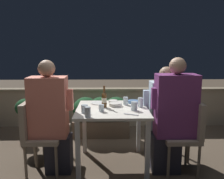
% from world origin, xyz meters
% --- Properties ---
extents(ground_plane, '(16.00, 16.00, 0.00)m').
position_xyz_m(ground_plane, '(0.00, 0.00, 0.00)').
color(ground_plane, brown).
extents(parapet_wall, '(9.00, 0.18, 0.71)m').
position_xyz_m(parapet_wall, '(0.00, 1.56, 0.36)').
color(parapet_wall, gray).
rests_on(parapet_wall, ground_plane).
extents(dining_table, '(0.86, 0.85, 0.74)m').
position_xyz_m(dining_table, '(0.00, 0.00, 0.63)').
color(dining_table, silver).
rests_on(dining_table, ground_plane).
extents(planter_hedge, '(0.93, 0.47, 0.66)m').
position_xyz_m(planter_hedge, '(-0.17, 1.02, 0.37)').
color(planter_hedge, brown).
rests_on(planter_hedge, ground_plane).
extents(chair_left_near, '(0.41, 0.40, 0.85)m').
position_xyz_m(chair_left_near, '(-0.90, -0.13, 0.52)').
color(chair_left_near, gray).
rests_on(chair_left_near, ground_plane).
extents(person_coral_top, '(0.50, 0.26, 1.33)m').
position_xyz_m(person_coral_top, '(-0.71, -0.13, 0.67)').
color(person_coral_top, '#282833').
rests_on(person_coral_top, ground_plane).
extents(chair_left_far, '(0.41, 0.40, 0.85)m').
position_xyz_m(chair_left_far, '(-0.86, 0.12, 0.52)').
color(chair_left_far, gray).
rests_on(chair_left_far, ground_plane).
extents(chair_right_near, '(0.41, 0.40, 0.85)m').
position_xyz_m(chair_right_near, '(0.89, -0.16, 0.52)').
color(chair_right_near, gray).
rests_on(chair_right_near, ground_plane).
extents(person_purple_stripe, '(0.52, 0.26, 1.36)m').
position_xyz_m(person_purple_stripe, '(0.70, -0.16, 0.68)').
color(person_purple_stripe, '#282833').
rests_on(person_purple_stripe, ground_plane).
extents(chair_right_far, '(0.41, 0.40, 0.85)m').
position_xyz_m(chair_right_far, '(0.84, 0.14, 0.52)').
color(chair_right_far, gray).
rests_on(chair_right_far, ground_plane).
extents(person_blue_shirt, '(0.48, 0.26, 1.23)m').
position_xyz_m(person_blue_shirt, '(0.65, 0.14, 0.62)').
color(person_blue_shirt, '#282833').
rests_on(person_blue_shirt, ground_plane).
extents(beer_bottle, '(0.06, 0.06, 0.27)m').
position_xyz_m(beer_bottle, '(-0.10, 0.05, 0.84)').
color(beer_bottle, brown).
rests_on(beer_bottle, dining_table).
extents(plate_0, '(0.22, 0.22, 0.01)m').
position_xyz_m(plate_0, '(-0.17, 0.26, 0.74)').
color(plate_0, white).
rests_on(plate_0, dining_table).
extents(bowl_0, '(0.12, 0.12, 0.04)m').
position_xyz_m(bowl_0, '(0.02, 0.28, 0.76)').
color(bowl_0, silver).
rests_on(bowl_0, dining_table).
extents(bowl_1, '(0.16, 0.16, 0.04)m').
position_xyz_m(bowl_1, '(0.04, 0.11, 0.76)').
color(bowl_1, silver).
rests_on(bowl_1, dining_table).
extents(bowl_2, '(0.14, 0.14, 0.04)m').
position_xyz_m(bowl_2, '(0.28, 0.26, 0.76)').
color(bowl_2, '#4C709E').
rests_on(bowl_2, dining_table).
extents(glass_cup_0, '(0.06, 0.06, 0.11)m').
position_xyz_m(glass_cup_0, '(0.35, 0.06, 0.80)').
color(glass_cup_0, silver).
rests_on(glass_cup_0, dining_table).
extents(glass_cup_1, '(0.06, 0.06, 0.10)m').
position_xyz_m(glass_cup_1, '(0.18, 0.17, 0.79)').
color(glass_cup_1, silver).
rests_on(glass_cup_1, dining_table).
extents(glass_cup_2, '(0.08, 0.08, 0.10)m').
position_xyz_m(glass_cup_2, '(0.26, -0.11, 0.79)').
color(glass_cup_2, silver).
rests_on(glass_cup_2, dining_table).
extents(glass_cup_3, '(0.06, 0.06, 0.11)m').
position_xyz_m(glass_cup_3, '(-0.27, -0.37, 0.79)').
color(glass_cup_3, silver).
rests_on(glass_cup_3, dining_table).
extents(glass_cup_4, '(0.06, 0.06, 0.08)m').
position_xyz_m(glass_cup_4, '(-0.13, -0.14, 0.78)').
color(glass_cup_4, silver).
rests_on(glass_cup_4, dining_table).
extents(glass_cup_5, '(0.08, 0.08, 0.09)m').
position_xyz_m(glass_cup_5, '(-0.31, -0.20, 0.78)').
color(glass_cup_5, silver).
rests_on(glass_cup_5, dining_table).
extents(fork_0, '(0.04, 0.17, 0.01)m').
position_xyz_m(fork_0, '(-0.29, -0.04, 0.74)').
color(fork_0, silver).
rests_on(fork_0, dining_table).
extents(fork_1, '(0.16, 0.09, 0.01)m').
position_xyz_m(fork_1, '(0.20, -0.29, 0.74)').
color(fork_1, silver).
rests_on(fork_1, dining_table).
extents(potted_plant, '(0.29, 0.29, 0.72)m').
position_xyz_m(potted_plant, '(-1.28, 0.65, 0.44)').
color(potted_plant, brown).
rests_on(potted_plant, ground_plane).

